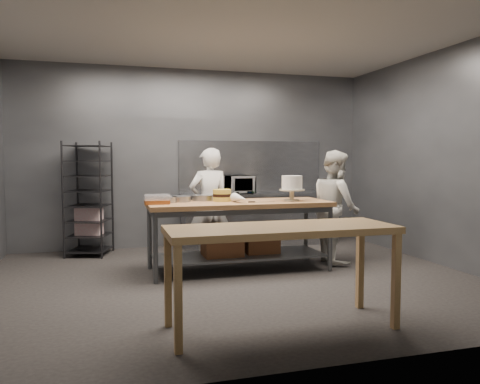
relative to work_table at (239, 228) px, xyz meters
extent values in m
plane|color=black|center=(-0.20, -0.49, -0.57)|extent=(6.00, 6.00, 0.00)
cube|color=#4C4F54|center=(-0.20, 2.01, 0.93)|extent=(6.00, 0.04, 3.00)
cube|color=brown|center=(0.00, -0.01, 0.32)|extent=(2.40, 0.90, 0.06)
cube|color=#47494C|center=(0.00, -0.01, -0.37)|extent=(2.25, 0.75, 0.03)
cylinder|color=#47494C|center=(-1.14, -0.40, -0.14)|extent=(0.06, 0.06, 0.86)
cylinder|color=#47494C|center=(-1.14, 0.38, -0.14)|extent=(0.06, 0.06, 0.86)
cylinder|color=#47494C|center=(1.14, -0.40, -0.14)|extent=(0.06, 0.06, 0.86)
cylinder|color=#47494C|center=(1.14, 0.38, -0.14)|extent=(0.06, 0.06, 0.86)
cube|color=brown|center=(-0.24, -0.02, -0.18)|extent=(0.50, 0.40, 0.35)
cube|color=brown|center=(0.32, 0.06, -0.21)|extent=(0.45, 0.38, 0.30)
cube|color=olive|center=(-0.23, -2.16, 0.30)|extent=(2.00, 0.70, 0.06)
cube|color=olive|center=(-1.18, -2.46, -0.15)|extent=(0.06, 0.06, 0.84)
cube|color=olive|center=(-1.18, -1.86, -0.15)|extent=(0.06, 0.06, 0.84)
cube|color=olive|center=(0.72, -2.46, -0.15)|extent=(0.06, 0.06, 0.84)
cube|color=olive|center=(0.72, -1.86, -0.15)|extent=(0.06, 0.06, 0.84)
cube|color=slate|center=(0.80, 1.69, 0.31)|extent=(2.60, 0.60, 0.04)
cube|color=slate|center=(0.80, 1.69, -0.14)|extent=(2.56, 0.56, 0.86)
cube|color=slate|center=(0.80, 1.99, 0.78)|extent=(2.60, 0.02, 0.90)
cube|color=black|center=(-1.95, 1.61, 0.30)|extent=(0.76, 0.79, 1.75)
cube|color=silver|center=(-1.95, 1.61, -0.03)|extent=(0.43, 0.34, 0.45)
imported|color=white|center=(-0.24, 0.75, 0.25)|extent=(0.64, 0.46, 1.64)
imported|color=silver|center=(1.48, 0.11, 0.23)|extent=(0.69, 0.84, 1.61)
imported|color=black|center=(0.46, 1.69, 0.48)|extent=(0.54, 0.37, 0.30)
cylinder|color=#BCB396|center=(0.71, -0.11, 0.36)|extent=(0.20, 0.20, 0.02)
cylinder|color=#BCB396|center=(0.71, -0.11, 0.43)|extent=(0.06, 0.06, 0.12)
cylinder|color=#BCB396|center=(0.71, -0.11, 0.50)|extent=(0.34, 0.34, 0.02)
cylinder|color=silver|center=(0.71, -0.11, 0.60)|extent=(0.27, 0.27, 0.18)
cylinder|color=gold|center=(-0.21, 0.09, 0.38)|extent=(0.24, 0.24, 0.06)
cylinder|color=black|center=(-0.21, 0.09, 0.43)|extent=(0.24, 0.24, 0.04)
cylinder|color=gold|center=(-0.21, 0.09, 0.48)|extent=(0.24, 0.24, 0.06)
cylinder|color=gray|center=(-0.74, 0.17, 0.39)|extent=(0.25, 0.25, 0.07)
cylinder|color=gray|center=(-0.44, 0.28, 0.39)|extent=(0.28, 0.28, 0.07)
cylinder|color=gray|center=(-0.93, 0.14, 0.39)|extent=(0.25, 0.25, 0.07)
cone|color=silver|center=(-0.04, -0.21, 0.41)|extent=(0.17, 0.39, 0.12)
cube|color=slate|center=(0.30, -0.19, 0.35)|extent=(0.28, 0.02, 0.00)
cube|color=black|center=(0.12, -0.19, 0.36)|extent=(0.09, 0.02, 0.02)
cube|color=brown|center=(-1.08, -0.07, 0.37)|extent=(0.30, 0.20, 0.05)
cube|color=silver|center=(-1.08, -0.07, 0.43)|extent=(0.31, 0.21, 0.06)
cube|color=brown|center=(-1.05, 0.10, 0.37)|extent=(0.30, 0.20, 0.05)
cube|color=silver|center=(-1.05, 0.10, 0.43)|extent=(0.31, 0.21, 0.06)
camera|label=1|loc=(-1.69, -5.93, 0.90)|focal=35.00mm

